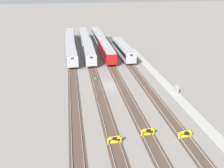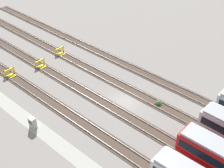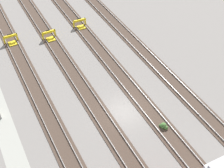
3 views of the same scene
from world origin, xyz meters
TOP-DOWN VIEW (x-y plane):
  - ground_plane at (0.00, 0.00)m, footprint 400.00×400.00m
  - service_walkway at (0.00, -12.13)m, footprint 54.00×2.00m
  - rail_track_nearest at (0.00, -7.58)m, footprint 90.00×2.23m
  - rail_track_near_inner at (0.00, -2.53)m, footprint 90.00×2.24m
  - rail_track_middle at (0.00, 2.53)m, footprint 90.00×2.24m
  - rail_track_far_inner at (0.00, 7.58)m, footprint 90.00×2.23m
  - bumper_stop_nearest_track at (-18.42, -7.57)m, footprint 1.36×2.00m
  - bumper_stop_near_inner_track at (-16.93, -2.52)m, footprint 1.36×2.01m
  - bumper_stop_middle_track at (-17.76, 2.52)m, footprint 1.36×2.01m
  - electrical_cabinet at (-5.62, -12.43)m, footprint 0.90×0.73m
  - weed_clump at (3.91, 2.55)m, footprint 0.92×0.70m

SIDE VIEW (x-z plane):
  - ground_plane at x=0.00m, z-range 0.00..0.00m
  - service_walkway at x=0.00m, z-range 0.00..0.01m
  - rail_track_nearest at x=0.00m, z-range -0.06..0.15m
  - rail_track_near_inner at x=0.00m, z-range -0.06..0.15m
  - rail_track_middle at x=0.00m, z-range -0.06..0.15m
  - rail_track_far_inner at x=0.00m, z-range -0.06..0.15m
  - weed_clump at x=3.91m, z-range -0.08..0.56m
  - bumper_stop_nearest_track at x=-18.42m, z-range -0.10..1.12m
  - bumper_stop_near_inner_track at x=-16.93m, z-range -0.10..1.12m
  - bumper_stop_middle_track at x=-17.76m, z-range -0.10..1.12m
  - electrical_cabinet at x=-5.62m, z-range 0.00..1.60m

